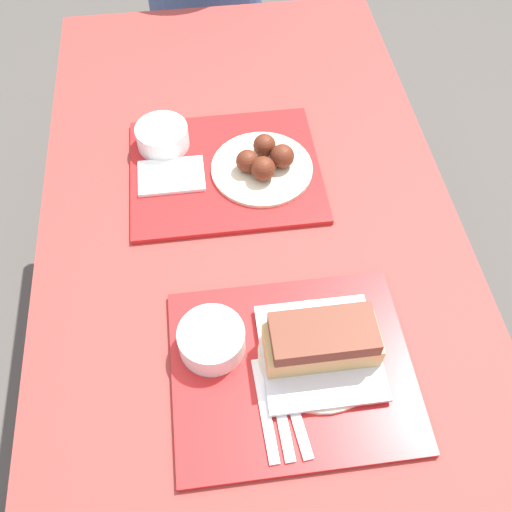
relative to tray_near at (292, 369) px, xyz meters
The scene contains 14 objects.
ground_plane 0.79m from the tray_near, 99.46° to the left, with size 12.00×12.00×0.00m, color #4C4742.
picnic_table 0.21m from the tray_near, 99.46° to the left, with size 0.82×1.80×0.76m.
picnic_bench_far 1.36m from the tray_near, 91.35° to the left, with size 0.78×0.28×0.45m.
tray_near is the anchor object (origin of this frame).
tray_far 0.46m from the tray_near, 98.13° to the left, with size 0.39×0.33×0.01m.
bowl_coleslaw_near 0.14m from the tray_near, 156.42° to the left, with size 0.11×0.11×0.05m.
brisket_sandwich_plate 0.07m from the tray_near, 19.38° to the left, with size 0.20×0.20×0.09m.
plastic_fork_near 0.07m from the tray_near, 116.39° to the right, with size 0.02×0.17×0.00m.
plastic_knife_near 0.07m from the tray_near, 98.80° to the right, with size 0.04×0.17×0.00m.
plastic_spoon_near 0.08m from the tray_near, 129.95° to the right, with size 0.02×0.17×0.00m.
condiment_packet 0.08m from the tray_near, 91.64° to the left, with size 0.04×0.03×0.01m.
bowl_coleslaw_far 0.58m from the tray_near, 109.21° to the left, with size 0.11×0.11×0.05m.
wings_plate_far 0.45m from the tray_near, 88.32° to the left, with size 0.21×0.21×0.06m.
napkin_far 0.48m from the tray_near, 111.62° to the left, with size 0.14×0.09×0.01m.
Camera 1 is at (-0.08, -0.56, 1.64)m, focal length 40.00 mm.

